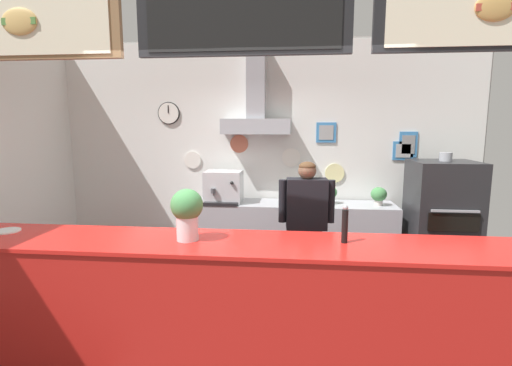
% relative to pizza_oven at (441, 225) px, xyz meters
% --- Properties ---
extents(ground_plane, '(6.85, 6.85, 0.00)m').
position_rel_pizza_oven_xyz_m(ground_plane, '(-2.14, -1.58, -0.76)').
color(ground_plane, '#3F3A38').
extents(back_wall_assembly, '(5.71, 2.39, 3.05)m').
position_rel_pizza_oven_xyz_m(back_wall_assembly, '(-2.14, 0.50, 0.88)').
color(back_wall_assembly, '#9E9E99').
rests_on(back_wall_assembly, ground_plane).
extents(service_counter, '(5.11, 0.68, 1.05)m').
position_rel_pizza_oven_xyz_m(service_counter, '(-2.14, -1.80, -0.24)').
color(service_counter, red).
rests_on(service_counter, ground_plane).
extents(back_prep_counter, '(2.61, 0.58, 0.93)m').
position_rel_pizza_oven_xyz_m(back_prep_counter, '(-1.76, 0.26, -0.30)').
color(back_prep_counter, '#A3A5AD').
rests_on(back_prep_counter, ground_plane).
extents(pizza_oven, '(0.72, 0.72, 1.62)m').
position_rel_pizza_oven_xyz_m(pizza_oven, '(0.00, 0.00, 0.00)').
color(pizza_oven, '#232326').
rests_on(pizza_oven, ground_plane).
extents(shop_worker, '(0.57, 0.24, 1.57)m').
position_rel_pizza_oven_xyz_m(shop_worker, '(-1.61, -0.77, 0.08)').
color(shop_worker, '#232328').
rests_on(shop_worker, ground_plane).
extents(espresso_machine, '(0.47, 0.46, 0.41)m').
position_rel_pizza_oven_xyz_m(espresso_machine, '(-2.65, 0.24, 0.37)').
color(espresso_machine, silver).
rests_on(espresso_machine, back_prep_counter).
extents(potted_rosemary, '(0.18, 0.18, 0.23)m').
position_rel_pizza_oven_xyz_m(potted_rosemary, '(-1.28, 0.27, 0.31)').
color(potted_rosemary, '#4C4C51').
rests_on(potted_rosemary, back_prep_counter).
extents(potted_oregano, '(0.18, 0.18, 0.24)m').
position_rel_pizza_oven_xyz_m(potted_oregano, '(-1.70, 0.30, 0.31)').
color(potted_oregano, '#9E563D').
rests_on(potted_oregano, back_prep_counter).
extents(potted_basil, '(0.20, 0.20, 0.23)m').
position_rel_pizza_oven_xyz_m(potted_basil, '(-0.68, 0.23, 0.30)').
color(potted_basil, beige).
rests_on(potted_basil, back_prep_counter).
extents(basil_vase, '(0.25, 0.25, 0.40)m').
position_rel_pizza_oven_xyz_m(basil_vase, '(-2.55, -1.79, 0.50)').
color(basil_vase, silver).
rests_on(basil_vase, service_counter).
extents(condiment_plate, '(0.21, 0.21, 0.01)m').
position_rel_pizza_oven_xyz_m(condiment_plate, '(-4.12, -1.72, 0.29)').
color(condiment_plate, white).
rests_on(condiment_plate, service_counter).
extents(pepper_grinder, '(0.05, 0.05, 0.29)m').
position_rel_pizza_oven_xyz_m(pepper_grinder, '(-1.36, -1.74, 0.43)').
color(pepper_grinder, black).
rests_on(pepper_grinder, service_counter).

